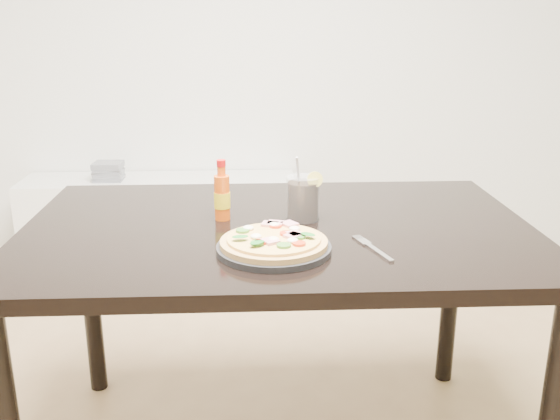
{
  "coord_description": "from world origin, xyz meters",
  "views": [
    {
      "loc": [
        -0.32,
        -1.07,
        1.3
      ],
      "look_at": [
        -0.25,
        0.44,
        0.83
      ],
      "focal_mm": 40.0,
      "sensor_mm": 36.0,
      "label": 1
    }
  ],
  "objects_px": {
    "plate": "(274,248)",
    "hot_sauce_bottle": "(222,196)",
    "dining_table": "(278,253)",
    "pizza": "(274,241)",
    "media_console": "(162,225)",
    "cola_cup": "(303,199)",
    "fork": "(372,247)"
  },
  "relations": [
    {
      "from": "plate",
      "to": "cola_cup",
      "type": "height_order",
      "value": "cola_cup"
    },
    {
      "from": "cola_cup",
      "to": "pizza",
      "type": "bearing_deg",
      "value": -110.09
    },
    {
      "from": "dining_table",
      "to": "cola_cup",
      "type": "distance_m",
      "value": 0.17
    },
    {
      "from": "plate",
      "to": "hot_sauce_bottle",
      "type": "bearing_deg",
      "value": 117.4
    },
    {
      "from": "plate",
      "to": "fork",
      "type": "xyz_separation_m",
      "value": [
        0.24,
        0.01,
        -0.01
      ]
    },
    {
      "from": "pizza",
      "to": "fork",
      "type": "relative_size",
      "value": 1.43
    },
    {
      "from": "hot_sauce_bottle",
      "to": "cola_cup",
      "type": "xyz_separation_m",
      "value": [
        0.23,
        -0.01,
        -0.01
      ]
    },
    {
      "from": "plate",
      "to": "media_console",
      "type": "relative_size",
      "value": 0.2
    },
    {
      "from": "cola_cup",
      "to": "fork",
      "type": "xyz_separation_m",
      "value": [
        0.15,
        -0.24,
        -0.06
      ]
    },
    {
      "from": "hot_sauce_bottle",
      "to": "fork",
      "type": "height_order",
      "value": "hot_sauce_bottle"
    },
    {
      "from": "fork",
      "to": "media_console",
      "type": "relative_size",
      "value": 0.13
    },
    {
      "from": "dining_table",
      "to": "pizza",
      "type": "xyz_separation_m",
      "value": [
        -0.02,
        -0.2,
        0.11
      ]
    },
    {
      "from": "hot_sauce_bottle",
      "to": "cola_cup",
      "type": "height_order",
      "value": "cola_cup"
    },
    {
      "from": "dining_table",
      "to": "fork",
      "type": "bearing_deg",
      "value": -40.84
    },
    {
      "from": "fork",
      "to": "dining_table",
      "type": "bearing_deg",
      "value": 121.71
    },
    {
      "from": "dining_table",
      "to": "pizza",
      "type": "height_order",
      "value": "pizza"
    },
    {
      "from": "hot_sauce_bottle",
      "to": "media_console",
      "type": "bearing_deg",
      "value": 105.14
    },
    {
      "from": "plate",
      "to": "cola_cup",
      "type": "distance_m",
      "value": 0.27
    },
    {
      "from": "plate",
      "to": "dining_table",
      "type": "bearing_deg",
      "value": 84.65
    },
    {
      "from": "dining_table",
      "to": "media_console",
      "type": "height_order",
      "value": "dining_table"
    },
    {
      "from": "dining_table",
      "to": "cola_cup",
      "type": "xyz_separation_m",
      "value": [
        0.07,
        0.05,
        0.14
      ]
    },
    {
      "from": "pizza",
      "to": "fork",
      "type": "distance_m",
      "value": 0.24
    },
    {
      "from": "media_console",
      "to": "plate",
      "type": "bearing_deg",
      "value": -72.86
    },
    {
      "from": "pizza",
      "to": "cola_cup",
      "type": "relative_size",
      "value": 1.43
    },
    {
      "from": "pizza",
      "to": "hot_sauce_bottle",
      "type": "distance_m",
      "value": 0.3
    },
    {
      "from": "dining_table",
      "to": "media_console",
      "type": "distance_m",
      "value": 1.66
    },
    {
      "from": "fork",
      "to": "plate",
      "type": "bearing_deg",
      "value": 165.13
    },
    {
      "from": "dining_table",
      "to": "cola_cup",
      "type": "relative_size",
      "value": 7.59
    },
    {
      "from": "pizza",
      "to": "media_console",
      "type": "height_order",
      "value": "pizza"
    },
    {
      "from": "dining_table",
      "to": "plate",
      "type": "bearing_deg",
      "value": -95.35
    },
    {
      "from": "cola_cup",
      "to": "plate",
      "type": "bearing_deg",
      "value": -110.08
    },
    {
      "from": "dining_table",
      "to": "fork",
      "type": "height_order",
      "value": "fork"
    }
  ]
}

